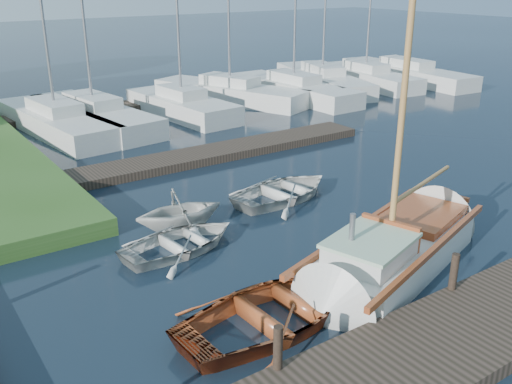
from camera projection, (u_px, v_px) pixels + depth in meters
ground at (256, 235)px, 14.99m from camera, size 160.00×160.00×0.00m
near_dock at (443, 343)px, 10.32m from camera, size 18.00×2.20×0.30m
far_dock at (201, 156)px, 21.00m from camera, size 14.00×1.60×0.30m
pontoon at (242, 91)px, 32.55m from camera, size 30.00×1.60×0.30m
mooring_post_1 at (278, 348)px, 9.31m from camera, size 0.16×0.16×0.80m
mooring_post_2 at (454, 272)px, 11.69m from camera, size 0.16×0.16×0.80m
sailboat at (396, 251)px, 13.33m from camera, size 7.41×4.00×9.83m
dinghy at (274, 307)px, 10.95m from camera, size 4.22×3.12×0.84m
tender_a at (181, 238)px, 14.03m from camera, size 3.33×2.55×0.64m
tender_b at (179, 207)px, 15.11m from camera, size 2.58×2.28×1.25m
tender_c at (284, 188)px, 17.26m from camera, size 3.78×2.91×0.72m
marina_boat_0 at (56, 119)px, 24.52m from camera, size 3.15×8.80×11.37m
marina_boat_1 at (93, 113)px, 25.60m from camera, size 3.42×8.91×10.92m
marina_boat_2 at (182, 104)px, 27.45m from camera, size 2.82×7.21×10.60m
marina_boat_3 at (230, 91)px, 30.47m from camera, size 5.32×9.03×10.62m
marina_boat_4 at (293, 88)px, 31.36m from camera, size 2.45×8.90×10.64m
marina_boat_5 at (322, 78)px, 34.22m from camera, size 4.75×9.87×11.19m
marina_boat_6 at (365, 76)px, 35.04m from camera, size 3.05×8.40×9.46m
marina_boat_7 at (406, 72)px, 36.50m from camera, size 2.94×10.31×12.50m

